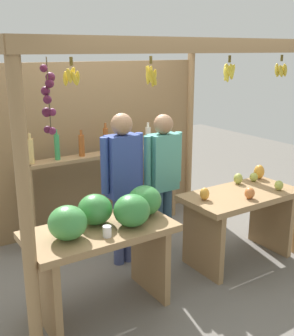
{
  "coord_description": "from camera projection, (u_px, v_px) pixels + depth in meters",
  "views": [
    {
      "loc": [
        -2.24,
        -3.64,
        2.21
      ],
      "look_at": [
        0.0,
        -0.2,
        1.03
      ],
      "focal_mm": 44.65,
      "sensor_mm": 36.0,
      "label": 1
    }
  ],
  "objects": [
    {
      "name": "ground_plane",
      "position": [
        138.0,
        252.0,
        4.71
      ],
      "size": [
        12.0,
        12.0,
        0.0
      ],
      "primitive_type": "plane",
      "color": "slate",
      "rests_on": "ground"
    },
    {
      "name": "market_stall",
      "position": [
        116.0,
        128.0,
        4.7
      ],
      "size": [
        3.11,
        2.07,
        2.29
      ],
      "color": "#99754C",
      "rests_on": "ground"
    },
    {
      "name": "vendor_woman",
      "position": [
        163.0,
        172.0,
        4.52
      ],
      "size": [
        0.48,
        0.21,
        1.55
      ],
      "rotation": [
        0.0,
        0.0,
        0.19
      ],
      "color": "#32526D",
      "rests_on": "ground"
    },
    {
      "name": "vendor_man",
      "position": [
        123.0,
        176.0,
        4.23
      ],
      "size": [
        0.48,
        0.22,
        1.61
      ],
      "rotation": [
        0.0,
        0.0,
        -0.1
      ],
      "color": "#404A79",
      "rests_on": "ground"
    },
    {
      "name": "fruit_counter_left",
      "position": [
        106.0,
        231.0,
        3.52
      ],
      "size": [
        1.31,
        0.64,
        1.04
      ],
      "color": "#99754C",
      "rests_on": "ground"
    },
    {
      "name": "fruit_counter_right",
      "position": [
        241.0,
        210.0,
        4.41
      ],
      "size": [
        1.25,
        0.64,
        0.93
      ],
      "color": "#99754C",
      "rests_on": "ground"
    },
    {
      "name": "bottle_shelf_unit",
      "position": [
        107.0,
        168.0,
        5.09
      ],
      "size": [
        1.99,
        0.22,
        1.36
      ],
      "color": "#99754C",
      "rests_on": "ground"
    }
  ]
}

